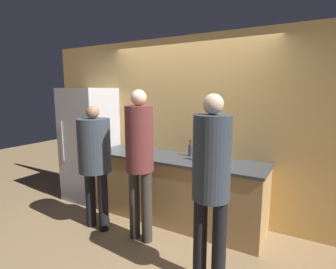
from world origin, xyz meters
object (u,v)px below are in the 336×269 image
person_left (95,154)px  bottle_dark (190,150)px  person_center (140,154)px  utensil_crock (142,143)px  bottle_red (196,154)px  refrigerator (90,144)px  cup_blue (133,148)px  person_right (211,177)px  fruit_bowl (211,155)px

person_left → bottle_dark: 1.30m
person_center → utensil_crock: 1.13m
utensil_crock → bottle_red: size_ratio=1.52×
refrigerator → bottle_dark: bearing=5.2°
person_center → bottle_dark: size_ratio=8.02×
person_center → cup_blue: (-0.66, 0.72, -0.13)m
person_center → person_right: 1.07m
refrigerator → person_center: bearing=-23.6°
person_left → fruit_bowl: bearing=36.0°
person_center → person_right: bearing=-17.7°
person_right → bottle_dark: (-0.74, 1.15, -0.06)m
person_center → fruit_bowl: bearing=55.8°
person_center → fruit_bowl: size_ratio=6.72×
bottle_red → bottle_dark: bearing=132.9°
fruit_bowl → refrigerator: bearing=-174.9°
person_center → fruit_bowl: 1.03m
refrigerator → person_left: size_ratio=1.14×
person_right → bottle_dark: bearing=122.6°
person_center → bottle_dark: person_center is taller
person_right → person_left: bearing=171.1°
refrigerator → fruit_bowl: refrigerator is taller
refrigerator → person_right: refrigerator is taller
person_right → fruit_bowl: person_right is taller
utensil_crock → fruit_bowl: bearing=-4.5°
fruit_bowl → bottle_dark: (-0.30, -0.02, 0.04)m
refrigerator → person_right: bearing=-21.3°
person_center → bottle_red: 0.79m
utensil_crock → bottle_red: bearing=-14.9°
person_left → person_right: person_right is taller
person_right → fruit_bowl: size_ratio=6.58×
bottle_dark → bottle_red: 0.23m
bottle_red → person_left: bearing=-146.9°
refrigerator → cup_blue: bearing=4.3°
person_left → person_center: 0.68m
person_left → bottle_red: bearing=33.1°
person_right → cup_blue: bearing=147.9°
person_left → cup_blue: size_ratio=19.76×
person_left → bottle_dark: (0.95, 0.88, -0.01)m
fruit_bowl → bottle_dark: 0.30m
fruit_bowl → utensil_crock: utensil_crock is taller
person_left → person_center: bearing=5.1°
refrigerator → utensil_crock: size_ratio=6.33×
refrigerator → fruit_bowl: (2.08, 0.18, 0.03)m
person_right → utensil_crock: size_ratio=6.09×
person_right → bottle_dark: person_right is taller
bottle_dark → bottle_red: (0.15, -0.17, -0.01)m
person_left → person_center: size_ratio=0.89×
bottle_dark → bottle_red: bearing=-47.1°
person_right → person_center: bearing=162.3°
person_left → bottle_dark: size_ratio=7.16×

